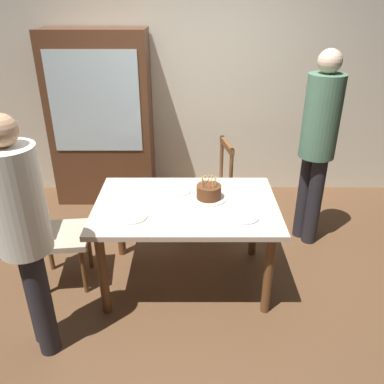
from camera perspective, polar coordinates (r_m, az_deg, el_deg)
ground at (r=3.52m, az=-0.83°, el=-12.36°), size 6.40×6.40×0.00m
back_wall at (r=4.67m, az=-0.66°, el=15.43°), size 6.40×0.10×2.60m
dining_table at (r=3.15m, az=-0.91°, el=-3.17°), size 1.43×0.96×0.74m
birthday_cake at (r=3.15m, az=2.37°, el=-0.11°), size 0.28×0.28×0.19m
plate_near_celebrant at (r=2.95m, az=-8.65°, el=-3.53°), size 0.22×0.22×0.01m
plate_far_side at (r=3.29m, az=-2.12°, el=0.23°), size 0.22×0.22×0.01m
plate_near_guest at (r=2.94m, az=7.42°, el=-3.53°), size 0.22×0.22×0.01m
fork_near_celebrant at (r=2.96m, az=-11.75°, el=-3.67°), size 0.18×0.02×0.01m
fork_far_side at (r=3.31m, az=-4.88°, el=0.23°), size 0.18×0.05×0.01m
chair_spindle_back at (r=3.95m, az=2.34°, el=0.28°), size 0.51×0.51×0.95m
chair_upholstered at (r=3.39m, az=-19.92°, el=-4.84°), size 0.49×0.48×0.95m
person_celebrant at (r=2.61m, az=-23.14°, el=-4.96°), size 0.32×0.32×1.66m
person_guest at (r=3.75m, az=17.61°, el=7.25°), size 0.32×0.32×1.82m
china_cabinet at (r=4.58m, az=-12.94°, el=10.06°), size 1.10×0.45×1.90m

